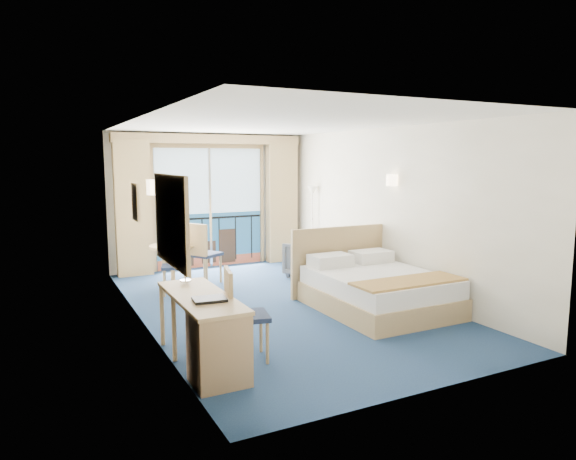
% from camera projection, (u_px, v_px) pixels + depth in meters
% --- Properties ---
extents(floor, '(6.50, 6.50, 0.00)m').
position_uv_depth(floor, '(279.00, 305.00, 7.73)').
color(floor, navy).
rests_on(floor, ground).
extents(room_walls, '(4.04, 6.54, 2.72)m').
position_uv_depth(room_walls, '(279.00, 187.00, 7.49)').
color(room_walls, silver).
rests_on(room_walls, ground).
extents(balcony_door, '(2.36, 0.03, 2.52)m').
position_uv_depth(balcony_door, '(210.00, 211.00, 10.42)').
color(balcony_door, navy).
rests_on(balcony_door, room_walls).
extents(curtain_left, '(0.65, 0.22, 2.55)m').
position_uv_depth(curtain_left, '(133.00, 208.00, 9.58)').
color(curtain_left, tan).
rests_on(curtain_left, room_walls).
extents(curtain_right, '(0.65, 0.22, 2.55)m').
position_uv_depth(curtain_right, '(282.00, 202.00, 10.97)').
color(curtain_right, tan).
rests_on(curtain_right, room_walls).
extents(pelmet, '(3.80, 0.25, 0.18)m').
position_uv_depth(pelmet, '(211.00, 139.00, 10.12)').
color(pelmet, tan).
rests_on(pelmet, room_walls).
extents(mirror, '(0.05, 1.25, 0.95)m').
position_uv_depth(mirror, '(171.00, 220.00, 5.31)').
color(mirror, tan).
rests_on(mirror, room_walls).
extents(wall_print, '(0.04, 0.42, 0.52)m').
position_uv_depth(wall_print, '(136.00, 202.00, 7.03)').
color(wall_print, tan).
rests_on(wall_print, room_walls).
extents(sconce_left, '(0.18, 0.18, 0.18)m').
position_uv_depth(sconce_left, '(154.00, 187.00, 6.08)').
color(sconce_left, '#FFE1B2').
rests_on(sconce_left, room_walls).
extents(sconce_right, '(0.18, 0.18, 0.18)m').
position_uv_depth(sconce_right, '(392.00, 180.00, 8.22)').
color(sconce_right, '#FFE1B2').
rests_on(sconce_right, room_walls).
extents(bed, '(1.76, 2.09, 1.11)m').
position_uv_depth(bed, '(375.00, 288.00, 7.51)').
color(bed, tan).
rests_on(bed, ground).
extents(nightstand, '(0.47, 0.44, 0.61)m').
position_uv_depth(nightstand, '(357.00, 268.00, 8.91)').
color(nightstand, tan).
rests_on(nightstand, ground).
extents(phone, '(0.21, 0.19, 0.08)m').
position_uv_depth(phone, '(356.00, 249.00, 8.87)').
color(phone, beige).
rests_on(phone, nightstand).
extents(armchair, '(1.02, 1.03, 0.67)m').
position_uv_depth(armchair, '(307.00, 258.00, 9.63)').
color(armchair, '#40474E').
rests_on(armchair, ground).
extents(floor_lamp, '(0.23, 0.23, 1.65)m').
position_uv_depth(floor_lamp, '(312.00, 205.00, 10.46)').
color(floor_lamp, silver).
rests_on(floor_lamp, ground).
extents(desk, '(0.55, 1.61, 0.75)m').
position_uv_depth(desk, '(215.00, 338.00, 5.08)').
color(desk, tan).
rests_on(desk, ground).
extents(desk_chair, '(0.53, 0.52, 1.02)m').
position_uv_depth(desk_chair, '(240.00, 309.00, 5.53)').
color(desk_chair, '#1D2843').
rests_on(desk_chair, ground).
extents(folder, '(0.35, 0.28, 0.03)m').
position_uv_depth(folder, '(210.00, 299.00, 5.19)').
color(folder, black).
rests_on(folder, desk).
extents(desk_lamp, '(0.13, 0.13, 0.48)m').
position_uv_depth(desk_lamp, '(185.00, 253.00, 5.88)').
color(desk_lamp, silver).
rests_on(desk_lamp, desk).
extents(round_table, '(0.78, 0.78, 0.70)m').
position_uv_depth(round_table, '(172.00, 255.00, 8.93)').
color(round_table, tan).
rests_on(round_table, ground).
extents(table_chair_a, '(0.65, 0.65, 1.09)m').
position_uv_depth(table_chair_a, '(202.00, 250.00, 8.95)').
color(table_chair_a, '#1D2843').
rests_on(table_chair_a, ground).
extents(table_chair_b, '(0.50, 0.51, 0.95)m').
position_uv_depth(table_chair_b, '(174.00, 261.00, 8.41)').
color(table_chair_b, '#1D2843').
rests_on(table_chair_b, ground).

